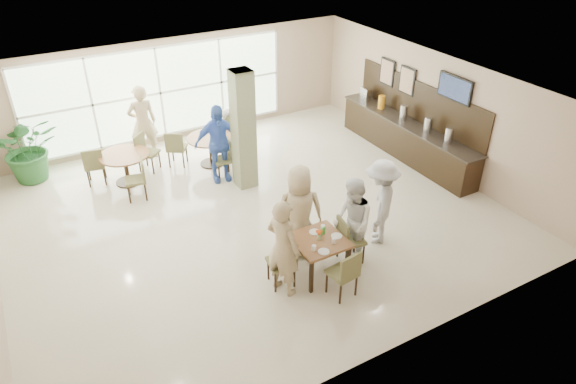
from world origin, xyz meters
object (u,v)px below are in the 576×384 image
potted_plant (28,148)px  teen_right (352,222)px  round_table_right (210,143)px  teen_far (299,212)px  buffet_counter (406,136)px  teen_left (283,248)px  main_table (319,244)px  adult_a (218,143)px  adult_b (240,123)px  round_table_left (125,161)px  adult_standing (143,123)px  teen_standing (380,202)px

potted_plant → teen_right: (4.83, -6.32, 0.04)m
round_table_right → teen_far: 4.25m
buffet_counter → teen_left: buffet_counter is taller
potted_plant → teen_left: size_ratio=0.89×
main_table → teen_left: teen_left is taller
buffet_counter → adult_a: (-4.73, 1.22, 0.40)m
adult_b → teen_left: bearing=-27.3°
teen_left → adult_a: adult_a is taller
teen_right → adult_a: (-0.93, 4.08, 0.10)m
round_table_right → potted_plant: bearing=160.7°
teen_left → teen_right: teen_left is taller
teen_far → adult_b: teen_far is taller
round_table_left → adult_b: 2.98m
adult_b → adult_standing: adult_standing is taller
main_table → teen_standing: bearing=10.3°
main_table → round_table_left: (-2.18, 5.07, -0.07)m
main_table → potted_plant: 7.56m
teen_left → adult_standing: bearing=-15.6°
buffet_counter → teen_right: buffet_counter is taller
adult_b → adult_a: bearing=-57.4°
teen_right → round_table_right: bearing=-153.2°
teen_left → adult_b: size_ratio=1.01×
buffet_counter → teen_left: 6.11m
teen_standing → adult_b: size_ratio=0.97×
round_table_right → teen_left: teen_left is taller
round_table_left → teen_far: size_ratio=0.62×
buffet_counter → adult_standing: (-5.94, 3.23, 0.43)m
buffet_counter → teen_right: 4.76m
teen_left → teen_standing: 2.40m
teen_right → adult_b: adult_b is taller
buffet_counter → teen_far: buffet_counter is taller
teen_far → adult_standing: (-1.41, 5.41, 0.05)m
round_table_left → teen_far: (2.20, -4.35, 0.35)m
teen_right → adult_standing: adult_standing is taller
round_table_right → adult_standing: bearing=138.4°
buffet_counter → teen_left: size_ratio=2.55×
round_table_right → adult_standing: (-1.32, 1.17, 0.40)m
buffet_counter → adult_standing: bearing=151.5°
round_table_left → adult_b: bearing=-0.9°
teen_far → teen_standing: bearing=-172.7°
teen_far → teen_standing: 1.63m
adult_standing → main_table: bearing=104.6°
adult_a → adult_standing: size_ratio=0.97×
adult_a → main_table: bearing=-79.7°
adult_a → teen_left: bearing=-90.3°
main_table → teen_far: teen_far is taller
teen_far → adult_standing: size_ratio=0.95×
potted_plant → adult_standing: bearing=-4.9°
adult_b → round_table_left: bearing=-101.2°
adult_standing → teen_right: bearing=111.1°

